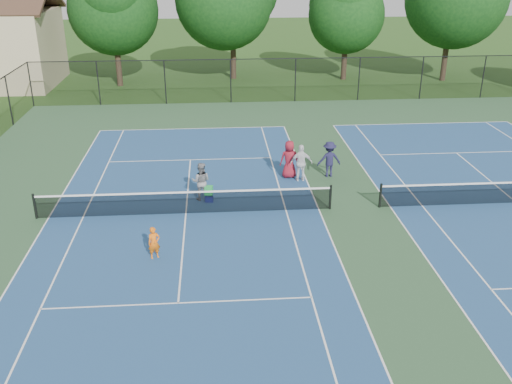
{
  "coord_description": "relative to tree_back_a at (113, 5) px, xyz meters",
  "views": [
    {
      "loc": [
        -5.74,
        -21.17,
        10.0
      ],
      "look_at": [
        -4.2,
        -1.0,
        1.3
      ],
      "focal_mm": 40.0,
      "sensor_mm": 36.0,
      "label": 1
    }
  ],
  "objects": [
    {
      "name": "ground",
      "position": [
        13.0,
        -24.0,
        -6.04
      ],
      "size": [
        140.0,
        140.0,
        0.0
      ],
      "primitive_type": "plane",
      "color": "#234716",
      "rests_on": "ground"
    },
    {
      "name": "child_player",
      "position": [
        5.06,
        -27.52,
        -5.45
      ],
      "size": [
        0.5,
        0.41,
        1.17
      ],
      "primitive_type": "imported",
      "rotation": [
        0.0,
        0.0,
        0.36
      ],
      "color": "orange",
      "rests_on": "ground"
    },
    {
      "name": "tennis_court_left",
      "position": [
        6.0,
        -24.0,
        -5.94
      ],
      "size": [
        12.0,
        23.83,
        1.07
      ],
      "color": "navy",
      "rests_on": "ground"
    },
    {
      "name": "tree_back_a",
      "position": [
        0.0,
        0.0,
        0.0
      ],
      "size": [
        6.8,
        6.8,
        9.15
      ],
      "color": "#2D2116",
      "rests_on": "ground"
    },
    {
      "name": "bystander_a",
      "position": [
        11.21,
        -20.8,
        -5.16
      ],
      "size": [
        1.03,
        0.45,
        1.75
      ],
      "primitive_type": "imported",
      "rotation": [
        0.0,
        0.0,
        3.12
      ],
      "color": "white",
      "rests_on": "ground"
    },
    {
      "name": "tree_back_c",
      "position": [
        18.0,
        1.0,
        -0.56
      ],
      "size": [
        6.0,
        6.0,
        8.4
      ],
      "color": "#2D2116",
      "rests_on": "ground"
    },
    {
      "name": "instructor",
      "position": [
        6.63,
        -22.61,
        -5.2
      ],
      "size": [
        0.9,
        0.75,
        1.68
      ],
      "primitive_type": "imported",
      "rotation": [
        0.0,
        0.0,
        3.0
      ],
      "color": "gray",
      "rests_on": "ground"
    },
    {
      "name": "ball_hopper",
      "position": [
        6.95,
        -22.85,
        -5.53
      ],
      "size": [
        0.37,
        0.33,
        0.38
      ],
      "primitive_type": "cube",
      "rotation": [
        0.0,
        0.0,
        -0.18
      ],
      "color": "green",
      "rests_on": "ball_crate"
    },
    {
      "name": "bystander_b",
      "position": [
        12.6,
        -20.35,
        -5.18
      ],
      "size": [
        1.16,
        0.72,
        1.72
      ],
      "primitive_type": "imported",
      "rotation": [
        0.0,
        0.0,
        3.22
      ],
      "color": "#1C1B3C",
      "rests_on": "ground"
    },
    {
      "name": "ball_crate",
      "position": [
        6.95,
        -22.85,
        -5.88
      ],
      "size": [
        0.36,
        0.31,
        0.32
      ],
      "primitive_type": "cube",
      "rotation": [
        0.0,
        0.0,
        -0.04
      ],
      "color": "navy",
      "rests_on": "ground"
    },
    {
      "name": "perimeter_fence",
      "position": [
        13.0,
        -24.0,
        -4.44
      ],
      "size": [
        36.08,
        36.08,
        3.02
      ],
      "color": "black",
      "rests_on": "ground"
    },
    {
      "name": "bystander_c",
      "position": [
        10.72,
        -20.33,
        -5.14
      ],
      "size": [
        0.9,
        0.6,
        1.79
      ],
      "primitive_type": "imported",
      "rotation": [
        0.0,
        0.0,
        3.18
      ],
      "color": "maroon",
      "rests_on": "ground"
    },
    {
      "name": "court_pad",
      "position": [
        13.0,
        -24.0,
        -6.03
      ],
      "size": [
        36.0,
        36.0,
        0.01
      ],
      "primitive_type": "cube",
      "color": "#2F5434",
      "rests_on": "ground"
    }
  ]
}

